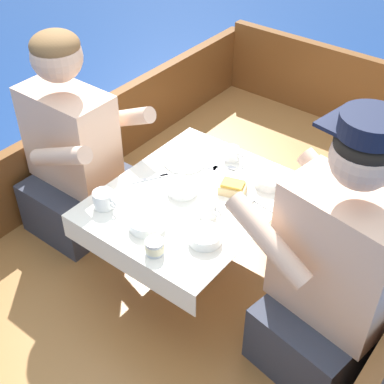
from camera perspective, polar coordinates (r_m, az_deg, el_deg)
ground_plane at (r=2.65m, az=1.92°, el=-10.72°), size 60.00×60.00×0.00m
boat_deck at (r=2.54m, az=1.99°, el=-8.69°), size 1.79×2.87×0.28m
gunwale_port at (r=2.78m, az=-12.37°, el=4.29°), size 0.06×2.87×0.39m
bow_coaming at (r=3.34m, az=16.80°, el=10.29°), size 1.67×0.06×0.45m
cockpit_table at (r=2.10m, az=-0.00°, el=-1.41°), size 0.63×0.77×0.43m
person_port at (r=2.41m, az=-12.46°, el=3.80°), size 0.52×0.44×0.95m
person_starboard at (r=1.85m, az=14.78°, el=-8.77°), size 0.57×0.51×1.03m
plate_sandwich at (r=2.08m, az=4.33°, el=-0.14°), size 0.18×0.18×0.01m
plate_bread at (r=2.25m, az=-0.74°, el=3.35°), size 0.18×0.18×0.01m
sandwich at (r=2.06m, az=4.37°, el=0.45°), size 0.12×0.10×0.05m
bowl_port_near at (r=1.87m, az=1.39°, el=-4.72°), size 0.12×0.12×0.04m
bowl_starboard_near at (r=2.07m, az=-1.01°, el=0.45°), size 0.12×0.12×0.04m
bowl_center_far at (r=2.14m, az=8.30°, el=1.38°), size 0.13×0.13×0.04m
bowl_port_far at (r=1.93m, az=-4.78°, el=-3.19°), size 0.14×0.14×0.04m
coffee_cup_port at (r=1.96m, az=1.75°, el=-1.84°), size 0.09×0.07×0.06m
coffee_cup_starboard at (r=2.25m, az=4.28°, el=4.11°), size 0.09×0.06×0.06m
coffee_cup_center at (r=2.03m, az=-9.42°, el=-0.76°), size 0.11×0.08×0.07m
tin_can at (r=1.83m, az=-4.00°, el=-5.86°), size 0.07×0.07×0.05m
utensil_spoon_port at (r=2.21m, az=3.20°, el=2.61°), size 0.15×0.11×0.01m
utensil_knife_port at (r=2.22m, az=6.70°, el=2.48°), size 0.16×0.07×0.00m
utensil_spoon_center at (r=2.04m, az=7.43°, el=-1.30°), size 0.17×0.04×0.01m
utensil_fork_starboard at (r=2.16m, az=-4.26°, el=1.50°), size 0.10×0.16×0.00m
utensil_knife_starboard at (r=2.01m, az=-3.72°, el=-1.91°), size 0.14×0.12×0.00m
utensil_fork_port at (r=2.17m, az=2.04°, el=1.80°), size 0.07×0.17×0.00m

